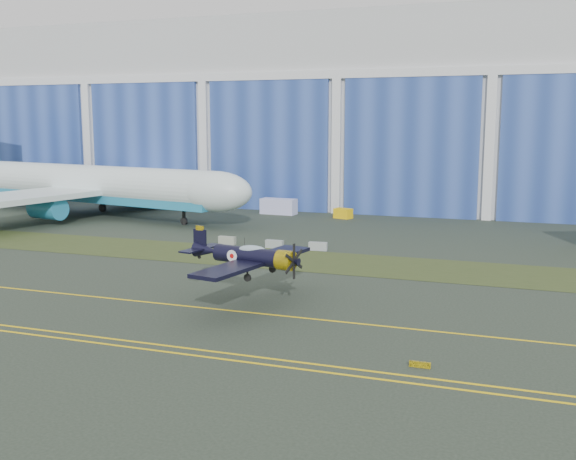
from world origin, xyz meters
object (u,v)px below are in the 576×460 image
(warbird, at_px, (248,256))
(tug, at_px, (343,213))
(jetliner, at_px, (92,144))
(shipping_container, at_px, (279,206))

(warbird, relative_size, tug, 6.00)
(warbird, xyz_separation_m, jetliner, (-40.15, 37.12, 6.84))
(jetliner, xyz_separation_m, tug, (35.00, 9.94, -9.87))
(shipping_container, height_order, tug, shipping_container)
(jetliner, bearing_deg, warbird, -31.54)
(warbird, relative_size, jetliner, 0.21)
(shipping_container, relative_size, tug, 2.19)
(jetliner, bearing_deg, shipping_container, 35.34)
(warbird, bearing_deg, tug, 107.33)
(warbird, distance_m, shipping_container, 50.67)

